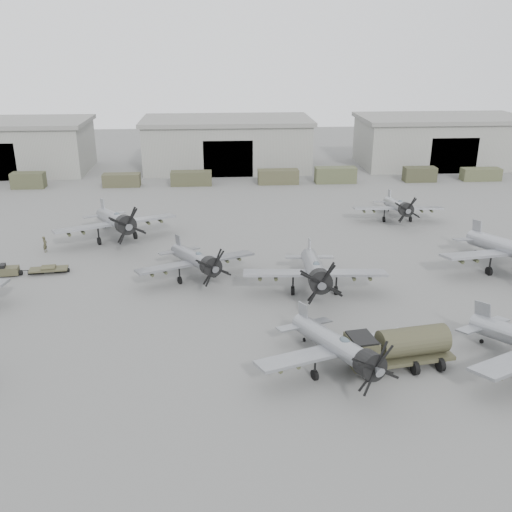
# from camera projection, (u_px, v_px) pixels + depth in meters

# --- Properties ---
(ground) EXTENTS (220.00, 220.00, 0.00)m
(ground) POSITION_uv_depth(u_px,v_px,m) (247.00, 344.00, 43.10)
(ground) COLOR slate
(ground) RESTS_ON ground
(hangar_left) EXTENTS (29.00, 14.80, 8.70)m
(hangar_left) POSITION_uv_depth(u_px,v_px,m) (3.00, 146.00, 96.72)
(hangar_left) COLOR gray
(hangar_left) RESTS_ON ground
(hangar_center) EXTENTS (29.00, 14.80, 8.70)m
(hangar_center) POSITION_uv_depth(u_px,v_px,m) (227.00, 143.00, 99.22)
(hangar_center) COLOR gray
(hangar_center) RESTS_ON ground
(hangar_right) EXTENTS (29.00, 14.80, 8.70)m
(hangar_right) POSITION_uv_depth(u_px,v_px,m) (440.00, 141.00, 101.71)
(hangar_right) COLOR gray
(hangar_right) RESTS_ON ground
(support_truck_1) EXTENTS (4.94, 2.20, 2.39)m
(support_truck_1) POSITION_uv_depth(u_px,v_px,m) (28.00, 180.00, 87.20)
(support_truck_1) COLOR #3F412A
(support_truck_1) RESTS_ON ground
(support_truck_2) EXTENTS (5.69, 2.20, 1.99)m
(support_truck_2) POSITION_uv_depth(u_px,v_px,m) (122.00, 180.00, 88.20)
(support_truck_2) COLOR #403F29
(support_truck_2) RESTS_ON ground
(support_truck_3) EXTENTS (6.36, 2.20, 2.20)m
(support_truck_3) POSITION_uv_depth(u_px,v_px,m) (191.00, 178.00, 88.87)
(support_truck_3) COLOR #3E3E29
(support_truck_3) RESTS_ON ground
(support_truck_4) EXTENTS (6.37, 2.20, 2.24)m
(support_truck_4) POSITION_uv_depth(u_px,v_px,m) (278.00, 177.00, 89.75)
(support_truck_4) COLOR #43422C
(support_truck_4) RESTS_ON ground
(support_truck_5) EXTENTS (6.47, 2.20, 2.49)m
(support_truck_5) POSITION_uv_depth(u_px,v_px,m) (335.00, 175.00, 90.31)
(support_truck_5) COLOR #464B31
(support_truck_5) RESTS_ON ground
(support_truck_6) EXTENTS (5.08, 2.20, 2.30)m
(support_truck_6) POSITION_uv_depth(u_px,v_px,m) (420.00, 174.00, 91.24)
(support_truck_6) COLOR #393925
(support_truck_6) RESTS_ON ground
(support_truck_7) EXTENTS (6.25, 2.20, 1.97)m
(support_truck_7) POSITION_uv_depth(u_px,v_px,m) (481.00, 174.00, 91.96)
(support_truck_7) COLOR #474B31
(support_truck_7) RESTS_ON ground
(aircraft_near_1) EXTENTS (11.68, 10.53, 4.70)m
(aircraft_near_1) POSITION_uv_depth(u_px,v_px,m) (340.00, 347.00, 38.39)
(aircraft_near_1) COLOR gray
(aircraft_near_1) RESTS_ON ground
(aircraft_mid_1) EXTENTS (11.33, 10.26, 4.61)m
(aircraft_mid_1) POSITION_uv_depth(u_px,v_px,m) (197.00, 260.00, 53.51)
(aircraft_mid_1) COLOR gray
(aircraft_mid_1) RESTS_ON ground
(aircraft_mid_2) EXTENTS (12.91, 11.62, 5.15)m
(aircraft_mid_2) POSITION_uv_depth(u_px,v_px,m) (315.00, 271.00, 50.41)
(aircraft_mid_2) COLOR gray
(aircraft_mid_2) RESTS_ON ground
(aircraft_mid_3) EXTENTS (13.89, 12.50, 5.52)m
(aircraft_mid_3) POSITION_uv_depth(u_px,v_px,m) (512.00, 250.00, 54.92)
(aircraft_mid_3) COLOR #94969C
(aircraft_mid_3) RESTS_ON ground
(aircraft_far_0) EXTENTS (13.38, 12.12, 5.46)m
(aircraft_far_0) POSITION_uv_depth(u_px,v_px,m) (116.00, 221.00, 63.63)
(aircraft_far_0) COLOR gray
(aircraft_far_0) RESTS_ON ground
(aircraft_far_1) EXTENTS (11.10, 9.99, 4.44)m
(aircraft_far_1) POSITION_uv_depth(u_px,v_px,m) (399.00, 206.00, 70.76)
(aircraft_far_1) COLOR #93969B
(aircraft_far_1) RESTS_ON ground
(fuel_tanker) EXTENTS (7.79, 4.29, 2.89)m
(fuel_tanker) POSITION_uv_depth(u_px,v_px,m) (398.00, 346.00, 39.54)
(fuel_tanker) COLOR #3B3926
(fuel_tanker) RESTS_ON ground
(tug_trailer) EXTENTS (6.37, 1.86, 1.26)m
(tug_trailer) POSITION_uv_depth(u_px,v_px,m) (24.00, 270.00, 55.43)
(tug_trailer) COLOR #3F3E29
(tug_trailer) RESTS_ON ground
(ground_crew) EXTENTS (0.49, 0.68, 1.76)m
(ground_crew) POSITION_uv_depth(u_px,v_px,m) (45.00, 244.00, 61.23)
(ground_crew) COLOR #403E29
(ground_crew) RESTS_ON ground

